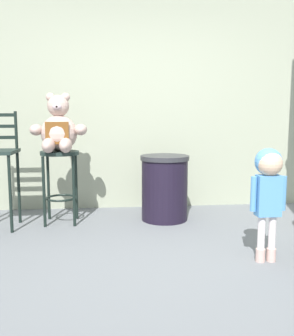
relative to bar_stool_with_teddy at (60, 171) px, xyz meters
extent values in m
plane|color=slate|center=(0.95, -1.49, -0.58)|extent=(24.00, 24.00, 0.00)
cube|color=#9BA189|center=(0.95, 0.80, 1.32)|extent=(6.81, 0.30, 3.79)
cylinder|color=#1D2B27|center=(0.00, 0.00, 0.20)|extent=(0.42, 0.42, 0.04)
cylinder|color=black|center=(-0.16, -0.16, -0.20)|extent=(0.03, 0.03, 0.76)
cylinder|color=black|center=(0.16, -0.16, -0.20)|extent=(0.03, 0.03, 0.76)
cylinder|color=black|center=(-0.16, 0.16, -0.20)|extent=(0.03, 0.03, 0.76)
cylinder|color=black|center=(0.16, 0.16, -0.20)|extent=(0.03, 0.03, 0.76)
torus|color=black|center=(0.00, 0.00, -0.30)|extent=(0.34, 0.34, 0.02)
sphere|color=#BD9E93|center=(0.00, 0.00, 0.42)|extent=(0.39, 0.39, 0.39)
cube|color=brown|center=(0.00, -0.16, 0.43)|extent=(0.24, 0.03, 0.23)
sphere|color=#BD9E93|center=(0.00, 0.00, 0.71)|extent=(0.23, 0.23, 0.23)
ellipsoid|color=#AE979D|center=(0.00, -0.10, 0.70)|extent=(0.10, 0.07, 0.07)
sphere|color=black|center=(0.00, -0.13, 0.70)|extent=(0.03, 0.03, 0.03)
sphere|color=#BD9E93|center=(-0.08, 0.00, 0.80)|extent=(0.09, 0.09, 0.09)
sphere|color=#BD9E93|center=(0.08, 0.00, 0.80)|extent=(0.09, 0.09, 0.09)
ellipsoid|color=#BD9E93|center=(-0.23, -0.03, 0.46)|extent=(0.14, 0.22, 0.12)
ellipsoid|color=#BD9E93|center=(0.23, -0.03, 0.46)|extent=(0.14, 0.22, 0.12)
ellipsoid|color=#BD9E93|center=(-0.09, -0.18, 0.30)|extent=(0.13, 0.33, 0.16)
ellipsoid|color=#BD9E93|center=(0.09, -0.18, 0.30)|extent=(0.13, 0.33, 0.16)
cylinder|color=#CAA59C|center=(1.75, -1.34, -0.52)|extent=(0.08, 0.08, 0.11)
cylinder|color=silver|center=(1.75, -1.34, -0.33)|extent=(0.06, 0.06, 0.28)
cylinder|color=#CAA59C|center=(1.84, -1.34, -0.52)|extent=(0.08, 0.08, 0.11)
cylinder|color=silver|center=(1.84, -1.34, -0.33)|extent=(0.06, 0.06, 0.28)
cube|color=#508FCC|center=(1.80, -1.34, -0.03)|extent=(0.19, 0.11, 0.33)
cylinder|color=#508FCC|center=(1.67, -1.34, -0.01)|extent=(0.05, 0.05, 0.28)
cylinder|color=#508FCC|center=(1.92, -1.34, -0.01)|extent=(0.05, 0.05, 0.28)
sphere|color=#D8B293|center=(1.80, -1.34, 0.23)|extent=(0.20, 0.20, 0.20)
sphere|color=#5494D6|center=(1.80, -1.32, 0.24)|extent=(0.22, 0.22, 0.22)
cylinder|color=black|center=(1.16, 0.01, -0.23)|extent=(0.52, 0.52, 0.69)
cylinder|color=#2D2D33|center=(1.16, 0.01, 0.14)|extent=(0.55, 0.55, 0.05)
cylinder|color=black|center=(-0.46, -0.33, -0.18)|extent=(0.03, 0.03, 0.79)
cylinder|color=black|center=(-0.46, 0.04, -0.18)|extent=(0.03, 0.03, 0.79)
cylinder|color=black|center=(-0.46, 0.04, 0.45)|extent=(0.03, 0.03, 0.40)
camera|label=1|loc=(0.53, -4.26, 0.61)|focal=41.26mm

